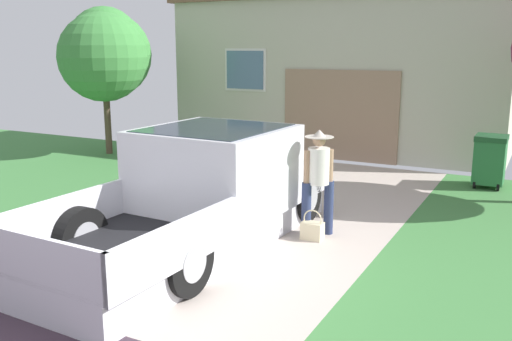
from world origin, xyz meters
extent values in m
cube|color=#BEAFA3|center=(0.00, 4.50, -0.03)|extent=(5.20, 9.00, 0.06)
cube|color=silver|center=(0.18, 2.35, 0.21)|extent=(1.97, 5.26, 0.42)
cube|color=silver|center=(0.20, 3.00, 1.03)|extent=(2.02, 2.06, 1.22)
cube|color=#1E2833|center=(0.20, 3.00, 1.39)|extent=(1.78, 1.89, 0.51)
cube|color=silver|center=(0.25, 4.47, 0.71)|extent=(1.98, 1.02, 0.59)
cube|color=black|center=(0.13, 0.87, 0.45)|extent=(2.03, 2.32, 0.06)
cube|color=silver|center=(-0.81, 0.90, 0.69)|extent=(0.14, 2.26, 0.55)
cube|color=silver|center=(1.08, 0.84, 0.69)|extent=(0.14, 2.26, 0.55)
cube|color=silver|center=(0.09, -0.23, 0.69)|extent=(1.95, 0.13, 0.55)
cube|color=black|center=(-0.85, 3.73, 1.30)|extent=(0.11, 0.18, 0.20)
cylinder|color=black|center=(-0.60, 4.36, 0.40)|extent=(0.29, 0.81, 0.80)
cylinder|color=#9E9EA3|center=(-0.60, 4.36, 0.40)|extent=(0.29, 0.45, 0.44)
cylinder|color=black|center=(1.09, 4.30, 0.40)|extent=(0.29, 0.81, 0.80)
cylinder|color=#9E9EA3|center=(1.09, 4.30, 0.40)|extent=(0.29, 0.45, 0.44)
cylinder|color=black|center=(-0.71, 1.13, 0.40)|extent=(0.29, 0.81, 0.80)
cylinder|color=#9E9EA3|center=(-0.71, 1.13, 0.40)|extent=(0.29, 0.45, 0.44)
cylinder|color=black|center=(0.98, 1.07, 0.40)|extent=(0.29, 0.81, 0.80)
cylinder|color=#9E9EA3|center=(0.98, 1.07, 0.40)|extent=(0.29, 0.45, 0.44)
cylinder|color=navy|center=(1.67, 3.87, 0.41)|extent=(0.15, 0.15, 0.82)
cylinder|color=navy|center=(1.41, 3.61, 0.41)|extent=(0.15, 0.15, 0.82)
cylinder|color=silver|center=(1.54, 3.74, 1.07)|extent=(0.32, 0.32, 0.55)
cylinder|color=tan|center=(1.68, 3.87, 1.02)|extent=(0.09, 0.09, 0.58)
cylinder|color=tan|center=(1.41, 3.61, 1.02)|extent=(0.09, 0.09, 0.58)
sphere|color=tan|center=(1.54, 3.74, 1.46)|extent=(0.20, 0.20, 0.20)
cylinder|color=#BCB2A3|center=(1.54, 3.74, 1.51)|extent=(0.43, 0.43, 0.01)
cone|color=#BCB2A3|center=(1.54, 3.74, 1.56)|extent=(0.21, 0.21, 0.11)
cube|color=beige|center=(1.56, 3.51, 0.13)|extent=(0.32, 0.21, 0.26)
torus|color=beige|center=(1.56, 3.51, 0.31)|extent=(0.29, 0.02, 0.29)
cube|color=#B7B59E|center=(-0.66, 12.16, 1.99)|extent=(8.81, 5.47, 3.99)
cube|color=#93755B|center=(-0.13, 9.39, 1.12)|extent=(2.97, 0.06, 2.24)
cube|color=slate|center=(-2.81, 9.39, 2.19)|extent=(1.10, 0.05, 1.00)
cube|color=silver|center=(-2.81, 9.41, 2.19)|extent=(1.23, 0.02, 1.12)
cylinder|color=brown|center=(-5.86, 7.35, 1.00)|extent=(0.17, 0.17, 1.99)
sphere|color=#3D873D|center=(-5.96, 7.53, 2.89)|extent=(1.88, 1.88, 1.88)
sphere|color=#3D873D|center=(-5.64, 7.08, 2.54)|extent=(2.24, 2.24, 2.24)
sphere|color=#3D873D|center=(-5.91, 7.60, 2.59)|extent=(2.23, 2.23, 2.23)
cube|color=#286B38|center=(3.53, 8.15, 0.52)|extent=(0.58, 0.68, 0.87)
cube|color=#1C4A27|center=(3.53, 8.15, 1.01)|extent=(0.60, 0.71, 0.10)
cylinder|color=black|center=(3.31, 7.88, 0.09)|extent=(0.05, 0.18, 0.18)
cylinder|color=black|center=(3.75, 7.88, 0.09)|extent=(0.05, 0.18, 0.18)
camera|label=1|loc=(4.48, -3.85, 2.80)|focal=39.14mm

